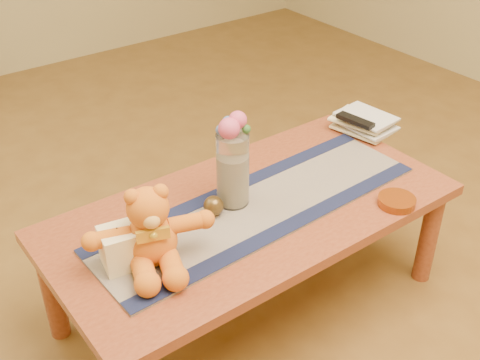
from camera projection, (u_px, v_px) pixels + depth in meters
floor at (250, 303)px, 2.31m from camera, size 5.50×5.50×0.00m
coffee_table_top at (252, 212)px, 2.07m from camera, size 1.40×0.70×0.04m
table_leg_fr at (429, 236)px, 2.32m from camera, size 0.07×0.07×0.41m
table_leg_bl at (52, 290)px, 2.07m from camera, size 0.07×0.07×0.41m
table_leg_br at (325, 172)px, 2.71m from camera, size 0.07×0.07×0.41m
persian_runner at (259, 207)px, 2.06m from camera, size 1.21×0.39×0.01m
runner_border_near at (288, 226)px, 1.96m from camera, size 1.20×0.10×0.00m
runner_border_far at (233, 187)px, 2.15m from camera, size 1.20×0.10×0.00m
teddy_bear at (149, 226)px, 1.76m from camera, size 0.44×0.40×0.25m
pillar_candle at (120, 248)px, 1.77m from camera, size 0.12×0.12×0.13m
candle_wick at (117, 229)px, 1.73m from camera, size 0.00×0.00×0.01m
glass_vase at (233, 170)px, 2.00m from camera, size 0.11×0.11×0.26m
potpourri_fill at (233, 179)px, 2.03m from camera, size 0.09×0.09×0.18m
rose_left at (229, 129)px, 1.90m from camera, size 0.07×0.07×0.07m
rose_right at (238, 120)px, 1.93m from camera, size 0.06×0.06×0.06m
blue_flower_back at (229, 123)px, 1.95m from camera, size 0.04×0.04×0.04m
blue_flower_side at (221, 130)px, 1.92m from camera, size 0.04×0.04×0.04m
leaf_sprig at (246, 129)px, 1.93m from camera, size 0.03×0.03×0.03m
bronze_ball at (214, 206)px, 2.00m from camera, size 0.09×0.09×0.07m
book_bottom at (351, 136)px, 2.46m from camera, size 0.21×0.25×0.02m
book_lower at (353, 132)px, 2.45m from camera, size 0.18×0.23×0.02m
book_upper at (351, 128)px, 2.44m from camera, size 0.22×0.26×0.02m
book_top at (354, 123)px, 2.43m from camera, size 0.19×0.24×0.02m
tv_remote at (355, 120)px, 2.42m from camera, size 0.07×0.17×0.02m
amber_dish at (397, 201)px, 2.07m from camera, size 0.16×0.16×0.03m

